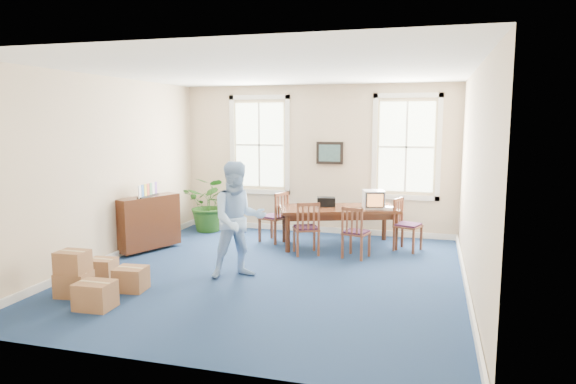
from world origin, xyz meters
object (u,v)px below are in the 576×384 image
(credenza, at_px, (148,225))
(potted_plant, at_px, (210,204))
(crt_tv, at_px, (373,199))
(cardboard_boxes, at_px, (88,272))
(conference_table, at_px, (338,227))
(chair_near_left, at_px, (306,228))
(man, at_px, (238,220))

(credenza, distance_m, potted_plant, 1.95)
(crt_tv, distance_m, cardboard_boxes, 5.27)
(conference_table, distance_m, cardboard_boxes, 4.76)
(chair_near_left, bearing_deg, potted_plant, -52.35)
(crt_tv, xyz_separation_m, chair_near_left, (-1.13, -0.82, -0.45))
(crt_tv, height_order, potted_plant, potted_plant)
(crt_tv, relative_size, man, 0.23)
(man, height_order, credenza, man)
(conference_table, bearing_deg, cardboard_boxes, -147.48)
(conference_table, distance_m, credenza, 3.64)
(man, distance_m, credenza, 2.50)
(crt_tv, distance_m, credenza, 4.30)
(chair_near_left, height_order, potted_plant, potted_plant)
(crt_tv, relative_size, credenza, 0.34)
(crt_tv, distance_m, potted_plant, 3.68)
(conference_table, distance_m, crt_tv, 0.87)
(potted_plant, bearing_deg, cardboard_boxes, -89.00)
(potted_plant, bearing_deg, credenza, -102.23)
(man, relative_size, cardboard_boxes, 1.53)
(credenza, xyz_separation_m, cardboard_boxes, (0.49, -2.44, -0.15))
(chair_near_left, distance_m, potted_plant, 2.84)
(crt_tv, height_order, man, man)
(credenza, bearing_deg, cardboard_boxes, -56.59)
(man, relative_size, potted_plant, 1.50)
(credenza, bearing_deg, crt_tv, 41.13)
(conference_table, height_order, credenza, credenza)
(conference_table, xyz_separation_m, crt_tv, (0.67, 0.05, 0.56))
(conference_table, relative_size, crt_tv, 5.35)
(credenza, bearing_deg, potted_plant, 99.90)
(man, height_order, cardboard_boxes, man)
(credenza, height_order, cardboard_boxes, credenza)
(crt_tv, relative_size, chair_near_left, 0.43)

